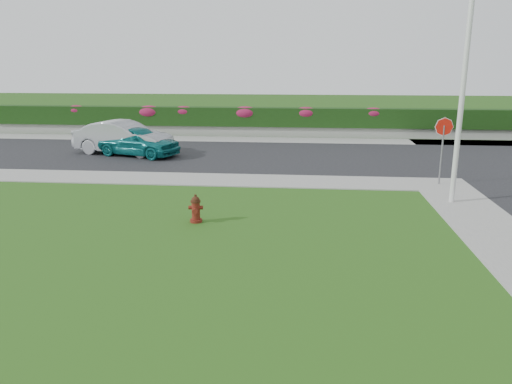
# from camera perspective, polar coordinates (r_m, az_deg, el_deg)

# --- Properties ---
(ground) EXTENTS (120.00, 120.00, 0.00)m
(ground) POSITION_cam_1_polar(r_m,az_deg,el_deg) (10.23, -6.33, -10.45)
(ground) COLOR black
(ground) RESTS_ON ground
(street_far) EXTENTS (26.00, 8.00, 0.04)m
(street_far) POSITION_cam_1_polar(r_m,az_deg,el_deg) (24.47, -11.27, 4.25)
(street_far) COLOR black
(street_far) RESTS_ON ground
(sidewalk_far) EXTENTS (24.00, 2.00, 0.04)m
(sidewalk_far) POSITION_cam_1_polar(r_m,az_deg,el_deg) (20.20, -17.99, 1.64)
(sidewalk_far) COLOR gray
(sidewalk_far) RESTS_ON ground
(curb_corner) EXTENTS (2.00, 2.00, 0.04)m
(curb_corner) POSITION_cam_1_polar(r_m,az_deg,el_deg) (19.23, 20.41, 0.80)
(curb_corner) COLOR gray
(curb_corner) RESTS_ON ground
(sidewalk_beyond) EXTENTS (34.00, 2.00, 0.04)m
(sidewalk_beyond) POSITION_cam_1_polar(r_m,az_deg,el_deg) (28.54, -0.64, 5.99)
(sidewalk_beyond) COLOR gray
(sidewalk_beyond) RESTS_ON ground
(retaining_wall) EXTENTS (34.00, 0.40, 0.60)m
(retaining_wall) POSITION_cam_1_polar(r_m,az_deg,el_deg) (29.98, -0.34, 6.95)
(retaining_wall) COLOR gray
(retaining_wall) RESTS_ON ground
(hedge) EXTENTS (32.00, 0.90, 1.10)m
(hedge) POSITION_cam_1_polar(r_m,az_deg,el_deg) (29.97, -0.32, 8.59)
(hedge) COLOR black
(hedge) RESTS_ON retaining_wall
(fire_hydrant) EXTENTS (0.40, 0.38, 0.79)m
(fire_hydrant) POSITION_cam_1_polar(r_m,az_deg,el_deg) (13.90, -6.90, -1.95)
(fire_hydrant) COLOR #4F150C
(fire_hydrant) RESTS_ON ground
(sedan_teal) EXTENTS (4.46, 2.91, 1.41)m
(sedan_teal) POSITION_cam_1_polar(r_m,az_deg,el_deg) (24.10, -13.47, 5.73)
(sedan_teal) COLOR #0D6465
(sedan_teal) RESTS_ON street_far
(sedan_silver) EXTENTS (5.01, 2.73, 1.57)m
(sedan_silver) POSITION_cam_1_polar(r_m,az_deg,el_deg) (24.70, -14.91, 6.03)
(sedan_silver) COLOR #A8A9B0
(sedan_silver) RESTS_ON street_far
(utility_pole) EXTENTS (0.16, 0.16, 6.36)m
(utility_pole) POSITION_cam_1_polar(r_m,az_deg,el_deg) (16.42, 22.44, 9.58)
(utility_pole) COLOR silver
(utility_pole) RESTS_ON ground
(stop_sign) EXTENTS (0.66, 0.09, 2.44)m
(stop_sign) POSITION_cam_1_polar(r_m,az_deg,el_deg) (18.93, 20.62, 6.07)
(stop_sign) COLOR slate
(stop_sign) RESTS_ON ground
(flower_clump_a) EXTENTS (1.18, 0.76, 0.59)m
(flower_clump_a) POSITION_cam_1_polar(r_m,az_deg,el_deg) (32.75, -19.82, 8.81)
(flower_clump_a) COLOR #A11B43
(flower_clump_a) RESTS_ON hedge
(flower_clump_b) EXTENTS (1.49, 0.96, 0.74)m
(flower_clump_b) POSITION_cam_1_polar(r_m,az_deg,el_deg) (31.11, -12.12, 8.96)
(flower_clump_b) COLOR #A11B43
(flower_clump_b) RESTS_ON hedge
(flower_clump_c) EXTENTS (1.24, 0.80, 0.62)m
(flower_clump_c) POSITION_cam_1_polar(r_m,az_deg,el_deg) (30.54, -8.25, 9.13)
(flower_clump_c) COLOR #A11B43
(flower_clump_c) RESTS_ON hedge
(flower_clump_d) EXTENTS (1.49, 0.96, 0.74)m
(flower_clump_d) POSITION_cam_1_polar(r_m,az_deg,el_deg) (29.90, -1.24, 9.06)
(flower_clump_d) COLOR #A11B43
(flower_clump_d) RESTS_ON hedge
(flower_clump_e) EXTENTS (1.36, 0.88, 0.68)m
(flower_clump_e) POSITION_cam_1_polar(r_m,az_deg,el_deg) (29.70, 5.73, 9.00)
(flower_clump_e) COLOR #A11B43
(flower_clump_e) RESTS_ON hedge
(flower_clump_f) EXTENTS (1.25, 0.81, 0.63)m
(flower_clump_f) POSITION_cam_1_polar(r_m,az_deg,el_deg) (29.97, 13.24, 8.78)
(flower_clump_f) COLOR #A11B43
(flower_clump_f) RESTS_ON hedge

